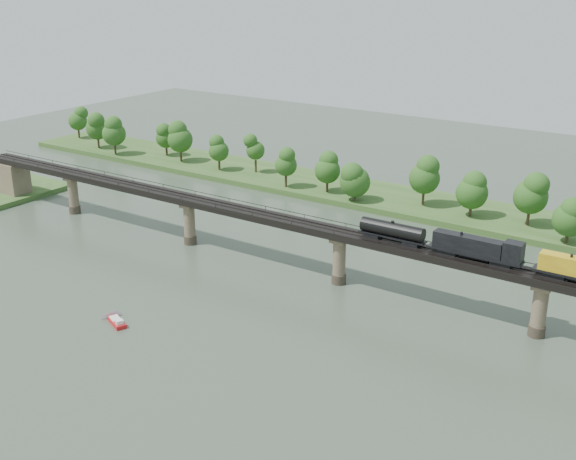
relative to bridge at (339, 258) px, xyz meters
The scene contains 7 objects.
ground 30.49m from the bridge, 90.00° to the right, with size 400.00×400.00×0.00m, color #344234.
far_bank 55.20m from the bridge, 90.00° to the left, with size 300.00×24.00×1.60m, color #305220.
bridge is the anchor object (origin of this frame).
bridge_superstructure 6.33m from the bridge, 90.00° to the left, with size 220.00×4.90×0.75m.
far_treeline 51.30m from the bridge, 99.23° to the left, with size 289.06×17.54×13.60m.
freight_train 41.36m from the bridge, ahead, with size 69.72×2.72×4.80m.
motorboat 45.35m from the bridge, 122.34° to the right, with size 5.50×3.82×1.45m.
Camera 1 is at (66.74, -87.51, 60.79)m, focal length 45.00 mm.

